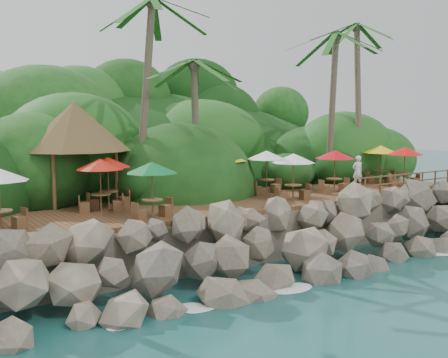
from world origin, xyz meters
TOP-DOWN VIEW (x-y plane):
  - ground at (0.00, 0.00)m, footprint 140.00×140.00m
  - land_base at (0.00, 16.00)m, footprint 32.00×25.20m
  - jungle_hill at (0.00, 23.50)m, footprint 44.80×28.00m
  - seawall at (0.00, 2.00)m, footprint 29.00×4.00m
  - terrace at (0.00, 6.00)m, footprint 26.00×5.00m
  - jungle_foliage at (0.00, 15.00)m, footprint 44.00×16.00m
  - foam_line at (0.00, 0.30)m, footprint 25.20×0.80m
  - palms at (-0.55, 8.78)m, footprint 29.89×6.67m
  - palapa at (-5.64, 9.79)m, footprint 5.05×5.05m
  - dining_clusters at (0.12, 6.00)m, footprint 25.64×5.24m
  - railing at (10.56, 3.65)m, footprint 8.30×0.10m
  - waiter at (9.22, 6.50)m, footprint 0.72×0.55m

SIDE VIEW (x-z plane):
  - ground at x=0.00m, z-range 0.00..0.00m
  - jungle_hill at x=0.00m, z-range -7.70..7.70m
  - jungle_foliage at x=0.00m, z-range -6.00..6.00m
  - foam_line at x=0.00m, z-range 0.00..0.06m
  - land_base at x=0.00m, z-range 0.00..2.10m
  - seawall at x=0.00m, z-range 0.00..2.30m
  - terrace at x=0.00m, z-range 2.10..2.30m
  - railing at x=10.56m, z-range 2.41..3.41m
  - waiter at x=9.22m, z-range 2.30..4.06m
  - dining_clusters at x=0.12m, z-range 3.03..5.24m
  - palapa at x=-5.64m, z-range 3.49..8.09m
  - palms at x=-0.55m, z-range 5.19..18.15m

